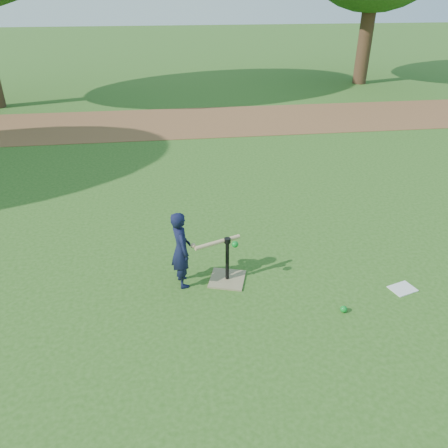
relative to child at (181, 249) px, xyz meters
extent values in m
plane|color=#285116|center=(0.84, -0.19, -0.50)|extent=(80.00, 80.00, 0.00)
cube|color=brown|center=(0.84, 7.31, -0.49)|extent=(24.00, 3.00, 0.01)
imported|color=black|center=(0.00, 0.00, 0.00)|extent=(0.31, 0.41, 1.00)
sphere|color=#0B8122|center=(1.80, -0.81, -0.46)|extent=(0.08, 0.08, 0.08)
cube|color=silver|center=(2.69, -0.50, -0.49)|extent=(0.35, 0.31, 0.01)
cube|color=#887B56|center=(0.56, -0.01, -0.49)|extent=(0.54, 0.54, 0.02)
cylinder|color=black|center=(0.56, -0.01, -0.20)|extent=(0.05, 0.05, 0.55)
cylinder|color=black|center=(0.56, -0.01, 0.09)|extent=(0.08, 0.08, 0.06)
cylinder|color=tan|center=(0.44, -0.03, 0.08)|extent=(0.58, 0.26, 0.05)
sphere|color=tan|center=(0.14, -0.07, 0.08)|extent=(0.06, 0.06, 0.06)
sphere|color=#0B8122|center=(0.64, -0.10, 0.08)|extent=(0.08, 0.08, 0.08)
cylinder|color=#382316|center=(7.34, 11.81, 1.21)|extent=(0.50, 0.50, 3.42)
camera|label=1|loc=(-0.09, -4.50, 2.81)|focal=35.00mm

